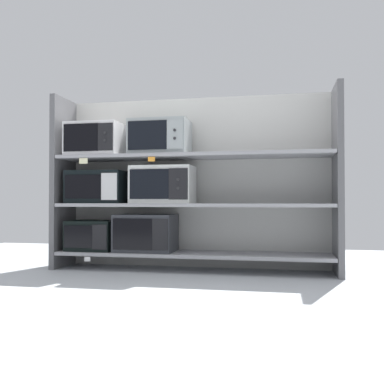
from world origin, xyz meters
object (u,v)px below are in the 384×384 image
at_px(microwave_1, 146,233).
at_px(microwave_5, 160,138).
at_px(microwave_2, 98,187).
at_px(microwave_3, 163,185).
at_px(microwave_4, 97,140).
at_px(microwave_0, 93,235).

height_order(microwave_1, microwave_5, microwave_5).
xyz_separation_m(microwave_2, microwave_3, (0.62, -0.00, 0.02)).
xyz_separation_m(microwave_3, microwave_4, (-0.63, -0.00, 0.41)).
height_order(microwave_0, microwave_1, microwave_1).
distance_m(microwave_3, microwave_5, 0.42).
relative_size(microwave_4, microwave_5, 0.94).
height_order(microwave_2, microwave_4, microwave_4).
relative_size(microwave_0, microwave_4, 0.87).
bearing_deg(microwave_3, microwave_4, -179.98).
bearing_deg(microwave_3, microwave_0, 179.98).
xyz_separation_m(microwave_0, microwave_2, (0.05, 0.00, 0.44)).
bearing_deg(microwave_5, microwave_2, 179.96).
relative_size(microwave_1, microwave_3, 0.96).
bearing_deg(microwave_5, microwave_3, 0.24).
bearing_deg(microwave_1, microwave_0, 179.96).
height_order(microwave_0, microwave_3, microwave_3).
distance_m(microwave_0, microwave_5, 1.09).
distance_m(microwave_2, microwave_4, 0.43).
height_order(microwave_1, microwave_2, microwave_2).
height_order(microwave_4, microwave_5, microwave_5).
xyz_separation_m(microwave_0, microwave_3, (0.66, -0.00, 0.46)).
relative_size(microwave_0, microwave_5, 0.82).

